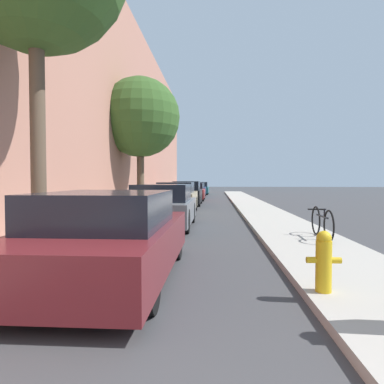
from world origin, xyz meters
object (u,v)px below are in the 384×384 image
object	(u,v)px
parked_car_maroon	(109,237)
street_tree_far	(140,118)
parked_car_red	(192,192)
parked_car_champagne	(177,198)
parked_car_teal	(199,188)
parked_car_black	(187,194)
fire_hydrant	(324,260)
parked_car_grey	(163,207)
bicycle	(322,223)
parked_car_navy	(195,190)

from	to	relation	value
parked_car_maroon	street_tree_far	xyz separation A→B (m)	(-2.12, 11.74, 3.95)
parked_car_red	street_tree_far	xyz separation A→B (m)	(-2.03, -8.23, 3.96)
parked_car_champagne	street_tree_far	xyz separation A→B (m)	(-1.97, 1.41, 3.91)
parked_car_teal	street_tree_far	bearing A→B (deg)	-96.29
parked_car_black	parked_car_teal	size ratio (longest dim) A/B	0.90
parked_car_champagne	fire_hydrant	world-z (taller)	parked_car_champagne
street_tree_far	fire_hydrant	size ratio (longest dim) A/B	8.55
parked_car_grey	bicycle	size ratio (longest dim) A/B	2.26
parked_car_grey	parked_car_red	bearing A→B (deg)	90.20
parked_car_maroon	street_tree_far	distance (m)	12.57
parked_car_teal	parked_car_navy	bearing A→B (deg)	-91.29
parked_car_maroon	parked_car_black	bearing A→B (deg)	90.33
parked_car_maroon	fire_hydrant	size ratio (longest dim) A/B	5.65
parked_car_navy	parked_car_grey	bearing A→B (deg)	-89.60
parked_car_navy	bicycle	bearing A→B (deg)	-78.91
parked_car_grey	parked_car_black	world-z (taller)	parked_car_black
parked_car_red	parked_car_teal	bearing A→B (deg)	89.81
parked_car_red	bicycle	bearing A→B (deg)	-75.96
fire_hydrant	bicycle	xyz separation A→B (m)	(1.18, 3.94, -0.02)
parked_car_red	parked_car_teal	xyz separation A→B (m)	(0.04, 10.53, -0.00)
street_tree_far	parked_car_maroon	bearing A→B (deg)	-79.74
parked_car_black	street_tree_far	bearing A→B (deg)	-120.23
parked_car_maroon	parked_car_champagne	size ratio (longest dim) A/B	1.04
parked_car_black	fire_hydrant	bearing A→B (deg)	-79.34
street_tree_far	bicycle	world-z (taller)	street_tree_far
parked_car_champagne	parked_car_navy	xyz separation A→B (m)	(-0.03, 14.71, -0.04)
parked_car_champagne	parked_car_teal	xyz separation A→B (m)	(0.10, 20.16, -0.06)
parked_car_grey	parked_car_black	bearing A→B (deg)	90.26
parked_car_navy	fire_hydrant	distance (m)	25.98
bicycle	parked_car_teal	bearing A→B (deg)	99.74
fire_hydrant	bicycle	bearing A→B (deg)	73.31
fire_hydrant	parked_car_maroon	bearing A→B (deg)	165.60
parked_car_red	bicycle	xyz separation A→B (m)	(4.20, -16.78, -0.13)
parked_car_maroon	parked_car_red	world-z (taller)	parked_car_maroon
parked_car_navy	street_tree_far	size ratio (longest dim) A/B	0.67
parked_car_grey	parked_car_red	xyz separation A→B (m)	(-0.05, 14.37, -0.03)
parked_car_maroon	parked_car_black	world-z (taller)	parked_car_black
parked_car_maroon	parked_car_navy	size ratio (longest dim) A/B	0.98
parked_car_navy	bicycle	distance (m)	22.26
parked_car_maroon	parked_car_black	xyz separation A→B (m)	(-0.09, 15.23, 0.04)
parked_car_navy	street_tree_far	bearing A→B (deg)	-98.32
parked_car_champagne	street_tree_far	world-z (taller)	street_tree_far
parked_car_maroon	parked_car_champagne	world-z (taller)	parked_car_champagne
parked_car_maroon	fire_hydrant	bearing A→B (deg)	-14.40
parked_car_teal	parked_car_maroon	bearing A→B (deg)	-89.89
parked_car_grey	parked_car_teal	bearing A→B (deg)	90.03
parked_car_champagne	parked_car_maroon	bearing A→B (deg)	-89.15
parked_car_champagne	parked_car_red	size ratio (longest dim) A/B	1.01
parked_car_red	parked_car_navy	xyz separation A→B (m)	(-0.09, 5.07, 0.01)
bicycle	parked_car_maroon	bearing A→B (deg)	-141.02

